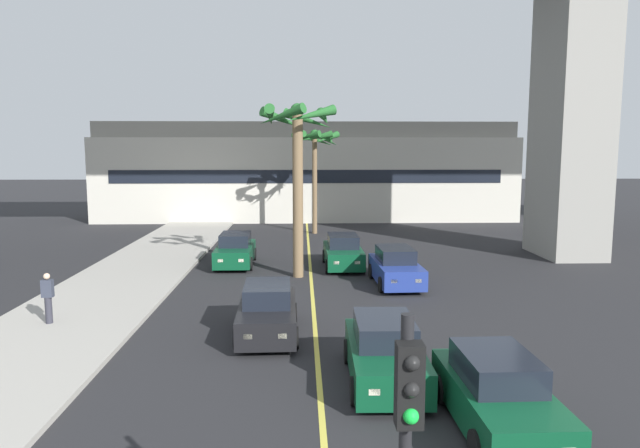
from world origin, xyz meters
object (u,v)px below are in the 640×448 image
Objects in this scene: car_queue_front at (385,353)px; car_queue_second at (396,268)px; palm_tree_near_median at (314,145)px; car_queue_fifth at (268,312)px; pedestrian_far_along at (48,297)px; palm_tree_mid_median at (297,144)px; car_queue_third at (343,252)px; car_queue_sixth at (235,251)px; car_queue_fourth at (497,395)px.

car_queue_front is 0.99× the size of car_queue_second.
car_queue_front is 0.60× the size of palm_tree_near_median.
car_queue_fifth is 2.56× the size of pedestrian_far_along.
palm_tree_near_median is (1.93, 21.33, 5.18)m from car_queue_fifth.
car_queue_second is 1.00× the size of car_queue_fifth.
palm_tree_near_median is at bearing 85.44° from palm_tree_mid_median.
car_queue_third and car_queue_sixth have the same top height.
car_queue_second is 2.57× the size of pedestrian_far_along.
car_queue_second is 8.13m from car_queue_fifth.
pedestrian_far_along is (-4.81, -9.83, 0.28)m from car_queue_sixth.
palm_tree_mid_median reaches higher than pedestrian_far_along.
palm_tree_near_median is (-1.13, 25.04, 5.18)m from car_queue_front.
car_queue_fifth is 0.60× the size of palm_tree_near_median.
car_queue_sixth is 6.54m from palm_tree_mid_median.
car_queue_fifth is 10.96m from car_queue_sixth.
palm_tree_mid_median is (-2.19, 11.77, 5.12)m from car_queue_front.
car_queue_second is 16.08m from palm_tree_near_median.
pedestrian_far_along is at bearing -113.60° from palm_tree_near_median.
car_queue_front is 1.00× the size of car_queue_fourth.
car_queue_front and car_queue_fourth have the same top height.
palm_tree_mid_median reaches higher than car_queue_third.
pedestrian_far_along reaches higher than car_queue_second.
car_queue_front is at bearing -100.76° from car_queue_second.
pedestrian_far_along is (-11.98, -5.50, 0.28)m from car_queue_second.
car_queue_sixth is 2.54× the size of pedestrian_far_along.
pedestrian_far_along reaches higher than car_queue_front.
car_queue_fifth is at bearing -95.16° from palm_tree_near_median.
car_queue_sixth is at bearing 112.98° from car_queue_fourth.
palm_tree_mid_median is at bearing 158.24° from car_queue_second.
car_queue_front and car_queue_second have the same top height.
car_queue_second is 1.01× the size of car_queue_third.
car_queue_fourth is 0.54× the size of palm_tree_mid_median.
pedestrian_far_along is at bearing 149.36° from car_queue_fourth.
car_queue_fourth is 28.17m from palm_tree_near_median.
car_queue_fourth is (1.95, -16.29, 0.00)m from car_queue_third.
car_queue_third and car_queue_fourth have the same top height.
car_queue_third is (-0.02, 13.81, 0.00)m from car_queue_front.
car_queue_front is 11.07m from pedestrian_far_along.
car_queue_third is at bearing 43.27° from palm_tree_mid_median.
palm_tree_near_median is at bearing 66.40° from pedestrian_far_along.
car_queue_third is at bearing -6.92° from car_queue_sixth.
car_queue_front is 1.00× the size of car_queue_sixth.
car_queue_second is at bearing -62.25° from car_queue_third.
palm_tree_near_median reaches higher than car_queue_fifth.
pedestrian_far_along is at bearing 172.51° from car_queue_fifth.
car_queue_front is 2.55× the size of pedestrian_far_along.
car_queue_fourth is 15.69m from palm_tree_mid_median.
pedestrian_far_along is (-7.86, -7.14, -4.85)m from palm_tree_mid_median.
car_queue_sixth is at bearing -111.21° from palm_tree_near_median.
car_queue_sixth is 0.59× the size of palm_tree_near_median.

